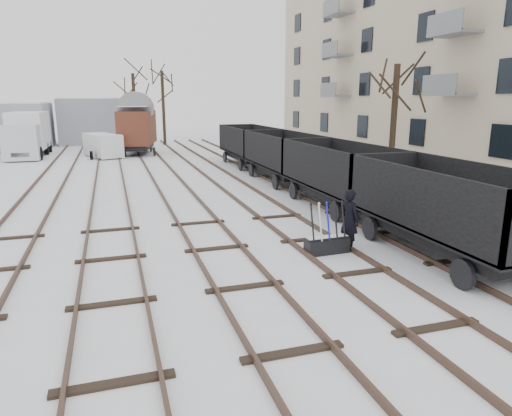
{
  "coord_description": "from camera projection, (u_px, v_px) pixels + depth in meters",
  "views": [
    {
      "loc": [
        -2.78,
        -9.65,
        4.35
      ],
      "look_at": [
        1.2,
        2.91,
        1.2
      ],
      "focal_mm": 32.0,
      "sensor_mm": 36.0,
      "label": 1
    }
  ],
  "objects": [
    {
      "name": "lorry",
      "position": [
        27.0,
        134.0,
        35.07
      ],
      "size": [
        2.53,
        7.52,
        3.39
      ],
      "rotation": [
        0.0,
        0.0,
        -0.01
      ],
      "color": "black",
      "rests_on": "ground"
    },
    {
      "name": "box_van_wagon",
      "position": [
        137.0,
        126.0,
        36.56
      ],
      "size": [
        3.66,
        5.47,
        3.83
      ],
      "rotation": [
        0.0,
        0.0,
        -0.21
      ],
      "color": "black",
      "rests_on": "ground"
    },
    {
      "name": "ground_frame",
      "position": [
        327.0,
        244.0,
        13.16
      ],
      "size": [
        1.32,
        0.48,
        1.49
      ],
      "rotation": [
        0.0,
        0.0,
        0.05
      ],
      "color": "black",
      "rests_on": "ground"
    },
    {
      "name": "tree_far_left",
      "position": [
        135.0,
        110.0,
        43.05
      ],
      "size": [
        0.3,
        0.3,
        6.7
      ],
      "primitive_type": "cylinder",
      "color": "black",
      "rests_on": "ground"
    },
    {
      "name": "panel_van",
      "position": [
        103.0,
        145.0,
        34.87
      ],
      "size": [
        3.04,
        4.41,
        1.79
      ],
      "rotation": [
        0.0,
        0.0,
        0.35
      ],
      "color": "silver",
      "rests_on": "ground"
    },
    {
      "name": "worker",
      "position": [
        349.0,
        220.0,
        13.32
      ],
      "size": [
        0.62,
        0.77,
        1.83
      ],
      "primitive_type": "imported",
      "rotation": [
        0.0,
        0.0,
        1.89
      ],
      "color": "black",
      "rests_on": "ground"
    },
    {
      "name": "freight_wagon_c",
      "position": [
        283.0,
        163.0,
        24.59
      ],
      "size": [
        2.54,
        6.35,
        2.59
      ],
      "color": "black",
      "rests_on": "ground"
    },
    {
      "name": "freight_wagon_a",
      "position": [
        446.0,
        223.0,
        12.72
      ],
      "size": [
        2.54,
        6.35,
        2.59
      ],
      "color": "black",
      "rests_on": "ground"
    },
    {
      "name": "freight_wagon_b",
      "position": [
        339.0,
        183.0,
        18.65
      ],
      "size": [
        2.54,
        6.35,
        2.59
      ],
      "color": "black",
      "rests_on": "ground"
    },
    {
      "name": "tracks",
      "position": [
        171.0,
        185.0,
        23.43
      ],
      "size": [
        13.9,
        52.0,
        0.16
      ],
      "color": "black",
      "rests_on": "ground"
    },
    {
      "name": "ground",
      "position": [
        245.0,
        288.0,
        10.77
      ],
      "size": [
        120.0,
        120.0,
        0.0
      ],
      "primitive_type": "plane",
      "color": "white",
      "rests_on": "ground"
    },
    {
      "name": "shed_right",
      "position": [
        97.0,
        121.0,
        46.16
      ],
      "size": [
        7.0,
        6.0,
        4.5
      ],
      "color": "#949CA6",
      "rests_on": "ground"
    },
    {
      "name": "tree_near",
      "position": [
        393.0,
        129.0,
        21.81
      ],
      "size": [
        0.3,
        0.3,
        5.95
      ],
      "primitive_type": "cylinder",
      "color": "black",
      "rests_on": "ground"
    },
    {
      "name": "apartment_block",
      "position": [
        494.0,
        37.0,
        27.74
      ],
      "size": [
        10.12,
        45.0,
        16.1
      ],
      "color": "beige",
      "rests_on": "ground"
    },
    {
      "name": "tree_far_right",
      "position": [
        163.0,
        109.0,
        43.92
      ],
      "size": [
        0.3,
        0.3,
        6.96
      ],
      "primitive_type": "cylinder",
      "color": "black",
      "rests_on": "ground"
    },
    {
      "name": "freight_wagon_d",
      "position": [
        249.0,
        151.0,
        30.52
      ],
      "size": [
        2.54,
        6.35,
        2.59
      ],
      "color": "black",
      "rests_on": "ground"
    }
  ]
}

